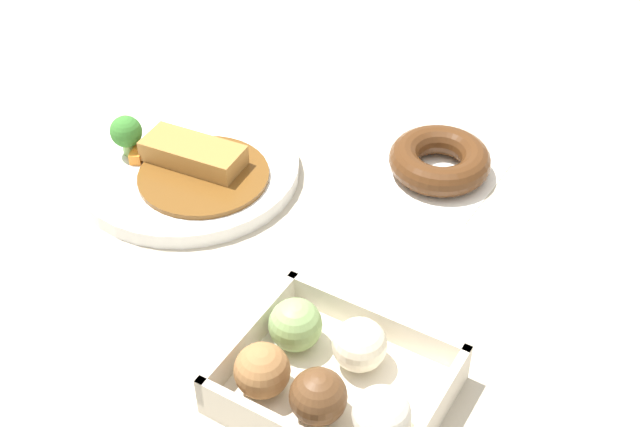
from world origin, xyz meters
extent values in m
plane|color=#B2A893|center=(0.00, 0.00, 0.00)|extent=(1.60, 1.60, 0.00)
cylinder|color=white|center=(-0.17, 0.04, 0.01)|extent=(0.26, 0.26, 0.02)
cylinder|color=brown|center=(-0.14, 0.03, 0.02)|extent=(0.15, 0.15, 0.01)
cube|color=#A87538|center=(-0.16, 0.04, 0.04)|extent=(0.12, 0.06, 0.02)
cylinder|color=white|center=(-0.21, 0.06, 0.02)|extent=(0.06, 0.06, 0.00)
ellipsoid|color=yellow|center=(-0.21, 0.06, 0.03)|extent=(0.03, 0.03, 0.02)
cylinder|color=#8CB766|center=(-0.24, 0.02, 0.03)|extent=(0.01, 0.01, 0.02)
sphere|color=#387A2D|center=(-0.24, 0.02, 0.05)|extent=(0.04, 0.04, 0.04)
cube|color=orange|center=(-0.22, 0.01, 0.02)|extent=(0.02, 0.02, 0.01)
cube|color=orange|center=(-0.22, 0.02, 0.03)|extent=(0.02, 0.02, 0.01)
cube|color=beige|center=(0.14, -0.15, 0.01)|extent=(0.19, 0.15, 0.01)
cube|color=beige|center=(0.05, -0.15, 0.03)|extent=(0.01, 0.15, 0.03)
cube|color=beige|center=(0.23, -0.15, 0.03)|extent=(0.01, 0.15, 0.03)
cube|color=beige|center=(0.14, -0.08, 0.03)|extent=(0.19, 0.01, 0.03)
sphere|color=#9E6B3D|center=(0.08, -0.18, 0.04)|extent=(0.05, 0.05, 0.05)
sphere|color=brown|center=(0.14, -0.18, 0.04)|extent=(0.05, 0.05, 0.05)
sphere|color=silver|center=(0.19, -0.17, 0.04)|extent=(0.05, 0.05, 0.05)
sphere|color=#84A860|center=(0.08, -0.12, 0.04)|extent=(0.05, 0.05, 0.05)
sphere|color=#EFE5C6|center=(0.14, -0.12, 0.04)|extent=(0.05, 0.05, 0.05)
cube|color=white|center=(0.08, 0.19, 0.00)|extent=(0.14, 0.14, 0.00)
torus|color=#4C2B14|center=(0.08, 0.19, 0.02)|extent=(0.12, 0.12, 0.03)
camera|label=1|loc=(0.36, -0.56, 0.61)|focal=47.86mm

